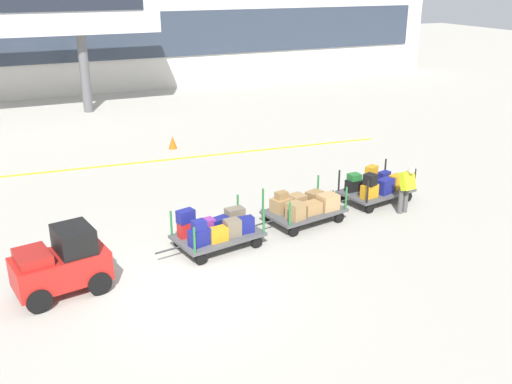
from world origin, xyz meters
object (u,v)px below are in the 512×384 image
(baggage_cart_tail, at_px, (375,186))
(baggage_cart_middle, at_px, (304,207))
(baggage_tug, at_px, (62,264))
(baggage_handler, at_px, (406,187))
(baggage_cart_lead, at_px, (216,230))
(safety_cone_near, at_px, (173,142))

(baggage_cart_tail, bearing_deg, baggage_cart_middle, -169.79)
(baggage_tug, height_order, baggage_cart_middle, baggage_tug)
(baggage_cart_tail, relative_size, baggage_handler, 1.97)
(baggage_cart_lead, bearing_deg, baggage_cart_tail, 10.00)
(baggage_cart_middle, bearing_deg, safety_cone_near, 98.31)
(safety_cone_near, bearing_deg, baggage_cart_middle, -81.69)
(baggage_cart_tail, distance_m, baggage_handler, 1.24)
(baggage_handler, bearing_deg, safety_cone_near, 114.70)
(baggage_cart_middle, xyz_separation_m, safety_cone_near, (-1.34, 9.18, -0.24))
(baggage_handler, bearing_deg, baggage_tug, -176.53)
(baggage_cart_middle, xyz_separation_m, baggage_cart_tail, (2.90, 0.52, 0.03))
(baggage_cart_middle, height_order, safety_cone_near, baggage_cart_middle)
(baggage_cart_lead, height_order, safety_cone_near, baggage_cart_lead)
(baggage_tug, distance_m, baggage_cart_tail, 10.09)
(safety_cone_near, bearing_deg, baggage_handler, -65.30)
(baggage_cart_lead, distance_m, baggage_handler, 6.19)
(baggage_tug, xyz_separation_m, baggage_handler, (10.21, 0.62, 0.11))
(baggage_cart_lead, distance_m, safety_cone_near, 9.84)
(baggage_handler, bearing_deg, baggage_cart_middle, 168.48)
(baggage_tug, xyz_separation_m, baggage_cart_tail, (9.93, 1.79, -0.20))
(baggage_cart_tail, xyz_separation_m, baggage_handler, (0.28, -1.17, 0.31))
(baggage_cart_middle, relative_size, safety_cone_near, 5.60)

